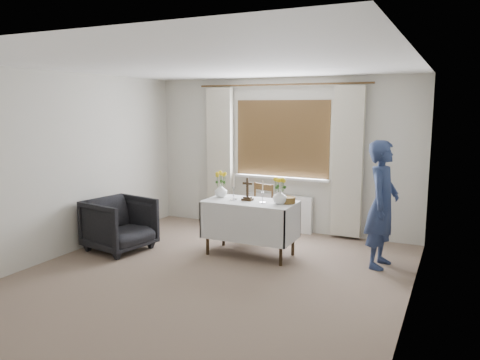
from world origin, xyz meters
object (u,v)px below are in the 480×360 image
Objects in this scene: armchair at (120,224)px; flower_vase_left at (221,190)px; wooden_cross at (247,189)px; wooden_chair at (256,213)px; flower_vase_right at (280,197)px; person at (382,204)px; altar_table at (250,228)px.

flower_vase_left is (1.28, 0.67, 0.48)m from armchair.
wooden_cross is at bearing -7.51° from flower_vase_left.
flower_vase_right is at bearing -30.23° from wooden_chair.
person is 1.77m from wooden_cross.
person is 8.17× the size of flower_vase_right.
flower_vase_left reaches higher than altar_table.
altar_table is 0.65m from flower_vase_right.
altar_table is 0.76× the size of person.
armchair is 1.91m from wooden_cross.
wooden_chair is 2.02m from armchair.
altar_table is 6.52× the size of flower_vase_left.
person is at bearing 5.71° from flower_vase_left.
person is 8.55× the size of flower_vase_left.
person is 1.30m from flower_vase_right.
wooden_cross is (1.72, 0.61, 0.54)m from armchair.
wooden_cross reaches higher than altar_table.
person is (1.70, 0.30, 0.43)m from altar_table.
flower_vase_right is (-1.27, -0.31, 0.05)m from person.
wooden_cross is at bearing 105.12° from person.
wooden_chair is at bearing 102.46° from wooden_cross.
flower_vase_left is at bearing -52.27° from armchair.
flower_vase_left reaches higher than wooden_chair.
wooden_cross is at bearing 176.19° from flower_vase_right.
wooden_chair is 0.83m from wooden_cross.
wooden_chair is at bearing 64.26° from flower_vase_left.
wooden_chair is at bearing 84.80° from person.
altar_table is at bearing 178.27° from flower_vase_right.
person is at bearing 9.90° from altar_table.
wooden_chair is at bearing -40.91° from armchair.
armchair is (-1.57, -1.27, -0.06)m from wooden_chair.
flower_vase_right reaches higher than flower_vase_left.
person reaches higher than armchair.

